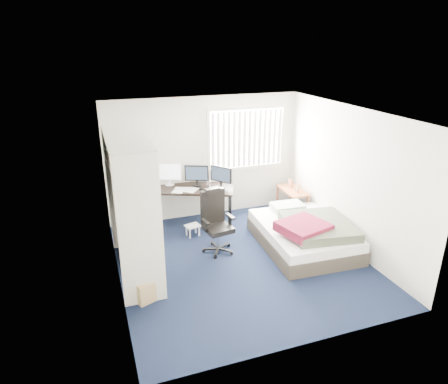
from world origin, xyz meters
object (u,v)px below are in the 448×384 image
nightstand (293,192)px  bed (305,233)px  desk (194,186)px  office_chair (216,227)px

nightstand → bed: (-0.49, -1.40, -0.22)m
desk → nightstand: 2.12m
nightstand → desk: bearing=172.9°
office_chair → bed: bearing=-16.1°
bed → desk: bearing=133.9°
office_chair → nightstand: (2.02, 0.95, 0.06)m
nightstand → bed: 1.50m
desk → nightstand: bearing=-7.1°
nightstand → bed: size_ratio=0.41×
nightstand → bed: nightstand is taller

